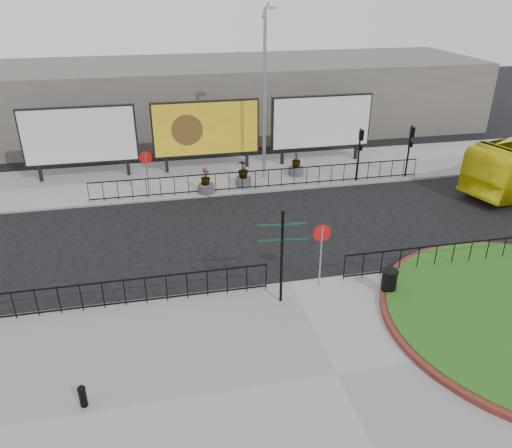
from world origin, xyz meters
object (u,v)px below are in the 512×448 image
object	(u,v)px
lamp_post	(265,94)
planter_c	(296,166)
billboard_mid	(206,129)
litter_bin	(389,282)
bollard	(82,395)
fingerpost_sign	(282,248)
planter_b	(243,175)
planter_a	(206,184)

from	to	relation	value
lamp_post	planter_c	size ratio (longest dim) A/B	6.55
billboard_mid	planter_c	distance (m)	5.64
litter_bin	bollard	bearing A→B (deg)	-162.55
bollard	planter_c	size ratio (longest dim) A/B	0.48
billboard_mid	fingerpost_sign	bearing A→B (deg)	-86.58
litter_bin	planter_b	xyz separation A→B (m)	(-3.14, 11.49, 0.10)
bollard	planter_c	bearing A→B (deg)	56.47
fingerpost_sign	planter_c	world-z (taller)	fingerpost_sign
billboard_mid	planter_a	size ratio (longest dim) A/B	4.63
billboard_mid	litter_bin	distance (m)	15.35
fingerpost_sign	planter_a	bearing A→B (deg)	106.84
planter_c	planter_b	bearing A→B (deg)	-163.15
planter_b	planter_c	xyz separation A→B (m)	(3.30, 1.00, -0.05)
fingerpost_sign	litter_bin	xyz separation A→B (m)	(3.90, -0.38, -1.63)
billboard_mid	planter_b	bearing A→B (deg)	-61.63
litter_bin	planter_c	size ratio (longest dim) A/B	0.68
billboard_mid	planter_a	xyz separation A→B (m)	(-0.53, -3.57, -2.00)
bollard	planter_b	bearing A→B (deg)	64.21
billboard_mid	litter_bin	xyz separation A→B (m)	(4.74, -14.46, -1.99)
bollard	planter_a	size ratio (longest dim) A/B	0.51
litter_bin	planter_b	distance (m)	11.91
lamp_post	bollard	world-z (taller)	lamp_post
bollard	fingerpost_sign	bearing A→B (deg)	29.58
lamp_post	planter_a	bearing A→B (deg)	-155.65
bollard	litter_bin	xyz separation A→B (m)	(10.25, 3.22, 0.11)
planter_a	planter_b	size ratio (longest dim) A/B	0.93
fingerpost_sign	planter_c	size ratio (longest dim) A/B	2.49
litter_bin	planter_c	bearing A→B (deg)	89.25
billboard_mid	lamp_post	size ratio (longest dim) A/B	0.67
billboard_mid	fingerpost_sign	size ratio (longest dim) A/B	1.77
planter_a	billboard_mid	bearing A→B (deg)	81.59
litter_bin	planter_c	world-z (taller)	planter_c
lamp_post	planter_c	distance (m)	4.59
billboard_mid	litter_bin	size ratio (longest dim) A/B	6.44
billboard_mid	planter_c	xyz separation A→B (m)	(4.91, -1.97, -1.95)
planter_a	planter_b	xyz separation A→B (m)	(2.13, 0.60, 0.10)
fingerpost_sign	planter_a	xyz separation A→B (m)	(-1.37, 10.51, -1.63)
billboard_mid	lamp_post	distance (m)	4.23
lamp_post	planter_b	world-z (taller)	lamp_post
planter_a	planter_c	distance (m)	5.67
fingerpost_sign	planter_a	world-z (taller)	fingerpost_sign
bollard	planter_b	world-z (taller)	planter_b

